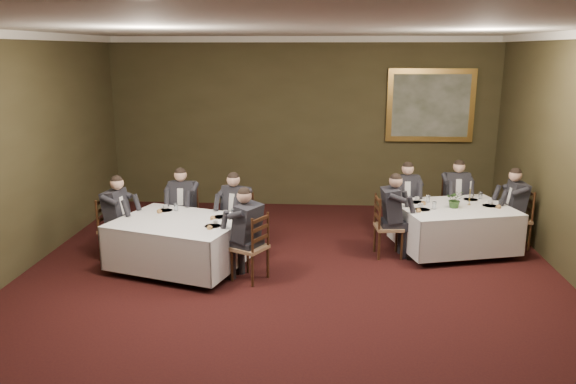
# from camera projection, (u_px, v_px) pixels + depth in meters

# --- Properties ---
(ground) EXTENTS (10.00, 10.00, 0.00)m
(ground) POSITION_uv_depth(u_px,v_px,m) (286.00, 307.00, 7.25)
(ground) COLOR black
(ground) RESTS_ON ground
(ceiling) EXTENTS (8.00, 10.00, 0.10)m
(ceiling) POSITION_uv_depth(u_px,v_px,m) (285.00, 26.00, 6.39)
(ceiling) COLOR silver
(ceiling) RESTS_ON back_wall
(back_wall) EXTENTS (8.00, 0.10, 3.50)m
(back_wall) POSITION_uv_depth(u_px,v_px,m) (302.00, 123.00, 11.66)
(back_wall) COLOR #39321C
(back_wall) RESTS_ON ground
(crown_molding) EXTENTS (8.00, 10.00, 0.12)m
(crown_molding) POSITION_uv_depth(u_px,v_px,m) (285.00, 31.00, 6.41)
(crown_molding) COLOR white
(crown_molding) RESTS_ON back_wall
(table_main) EXTENTS (2.07, 1.77, 0.67)m
(table_main) POSITION_uv_depth(u_px,v_px,m) (453.00, 225.00, 9.18)
(table_main) COLOR black
(table_main) RESTS_ON ground
(table_second) EXTENTS (2.19, 1.91, 0.67)m
(table_second) POSITION_uv_depth(u_px,v_px,m) (180.00, 240.00, 8.45)
(table_second) COLOR black
(table_second) RESTS_ON ground
(chair_main_backleft) EXTENTS (0.48, 0.46, 1.00)m
(chair_main_backleft) POSITION_uv_depth(u_px,v_px,m) (404.00, 220.00, 10.00)
(chair_main_backleft) COLOR #916D4A
(chair_main_backleft) RESTS_ON ground
(diner_main_backleft) EXTENTS (0.45, 0.52, 1.35)m
(diner_main_backleft) POSITION_uv_depth(u_px,v_px,m) (405.00, 208.00, 9.94)
(diner_main_backleft) COLOR black
(diner_main_backleft) RESTS_ON chair_main_backleft
(chair_main_backright) EXTENTS (0.47, 0.45, 1.00)m
(chair_main_backright) POSITION_uv_depth(u_px,v_px,m) (454.00, 217.00, 10.18)
(chair_main_backright) COLOR #916D4A
(chair_main_backright) RESTS_ON ground
(diner_main_backright) EXTENTS (0.44, 0.50, 1.35)m
(diner_main_backright) POSITION_uv_depth(u_px,v_px,m) (455.00, 205.00, 10.11)
(diner_main_backright) COLOR black
(diner_main_backright) RESTS_ON chair_main_backright
(chair_main_endleft) EXTENTS (0.46, 0.48, 1.00)m
(chair_main_endleft) POSITION_uv_depth(u_px,v_px,m) (387.00, 239.00, 9.01)
(chair_main_endleft) COLOR #916D4A
(chair_main_endleft) RESTS_ON ground
(diner_main_endleft) EXTENTS (0.52, 0.45, 1.35)m
(diner_main_endleft) POSITION_uv_depth(u_px,v_px,m) (389.00, 225.00, 8.96)
(diner_main_endleft) COLOR black
(diner_main_endleft) RESTS_ON chair_main_endleft
(chair_main_endright) EXTENTS (0.43, 0.45, 1.00)m
(chair_main_endright) POSITION_uv_depth(u_px,v_px,m) (515.00, 231.00, 9.42)
(chair_main_endright) COLOR #916D4A
(chair_main_endright) RESTS_ON ground
(diner_main_endright) EXTENTS (0.49, 0.43, 1.35)m
(diner_main_endright) POSITION_uv_depth(u_px,v_px,m) (516.00, 218.00, 9.37)
(diner_main_endright) COLOR black
(diner_main_endright) RESTS_ON chair_main_endright
(chair_sec_backleft) EXTENTS (0.47, 0.45, 1.00)m
(chair_sec_backleft) POSITION_uv_depth(u_px,v_px,m) (185.00, 229.00, 9.53)
(chair_sec_backleft) COLOR #916D4A
(chair_sec_backleft) RESTS_ON ground
(diner_sec_backleft) EXTENTS (0.44, 0.50, 1.35)m
(diner_sec_backleft) POSITION_uv_depth(u_px,v_px,m) (184.00, 216.00, 9.46)
(diner_sec_backleft) COLOR black
(diner_sec_backleft) RESTS_ON chair_sec_backleft
(chair_sec_backright) EXTENTS (0.57, 0.56, 1.00)m
(chair_sec_backright) POSITION_uv_depth(u_px,v_px,m) (238.00, 236.00, 9.17)
(chair_sec_backright) COLOR #916D4A
(chair_sec_backright) RESTS_ON ground
(diner_sec_backright) EXTENTS (0.56, 0.60, 1.35)m
(diner_sec_backright) POSITION_uv_depth(u_px,v_px,m) (237.00, 222.00, 9.11)
(diner_sec_backright) COLOR black
(diner_sec_backright) RESTS_ON chair_sec_backright
(chair_sec_endright) EXTENTS (0.58, 0.59, 1.00)m
(chair_sec_endright) POSITION_uv_depth(u_px,v_px,m) (251.00, 261.00, 8.07)
(chair_sec_endright) COLOR #916D4A
(chair_sec_endright) RESTS_ON ground
(diner_sec_endright) EXTENTS (0.61, 0.58, 1.35)m
(diner_sec_endright) POSITION_uv_depth(u_px,v_px,m) (250.00, 246.00, 8.02)
(diner_sec_endright) COLOR black
(diner_sec_endright) RESTS_ON chair_sec_endright
(chair_sec_endleft) EXTENTS (0.48, 0.50, 1.00)m
(chair_sec_endleft) POSITION_uv_depth(u_px,v_px,m) (116.00, 241.00, 8.90)
(chair_sec_endleft) COLOR #916D4A
(chair_sec_endleft) RESTS_ON ground
(diner_sec_endleft) EXTENTS (0.54, 0.47, 1.35)m
(diner_sec_endleft) POSITION_uv_depth(u_px,v_px,m) (116.00, 228.00, 8.84)
(diner_sec_endleft) COLOR black
(diner_sec_endleft) RESTS_ON chair_sec_endleft
(centerpiece) EXTENTS (0.31, 0.28, 0.31)m
(centerpiece) POSITION_uv_depth(u_px,v_px,m) (455.00, 198.00, 9.00)
(centerpiece) COLOR #2D5926
(centerpiece) RESTS_ON table_main
(candlestick) EXTENTS (0.06, 0.06, 0.41)m
(candlestick) POSITION_uv_depth(u_px,v_px,m) (470.00, 196.00, 9.17)
(candlestick) COLOR gold
(candlestick) RESTS_ON table_main
(place_setting_table_main) EXTENTS (0.33, 0.31, 0.14)m
(place_setting_table_main) POSITION_uv_depth(u_px,v_px,m) (421.00, 200.00, 9.38)
(place_setting_table_main) COLOR white
(place_setting_table_main) RESTS_ON table_main
(place_setting_table_second) EXTENTS (0.33, 0.31, 0.14)m
(place_setting_table_second) POSITION_uv_depth(u_px,v_px,m) (168.00, 208.00, 8.91)
(place_setting_table_second) COLOR white
(place_setting_table_second) RESTS_ON table_second
(painting) EXTENTS (1.75, 0.09, 1.47)m
(painting) POSITION_uv_depth(u_px,v_px,m) (430.00, 105.00, 11.34)
(painting) COLOR #E4AD53
(painting) RESTS_ON back_wall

